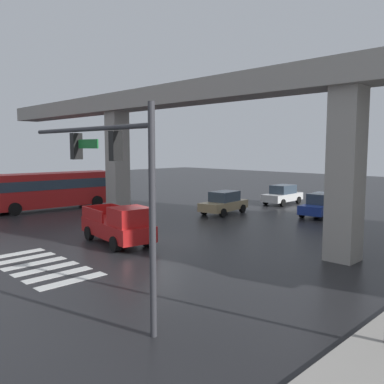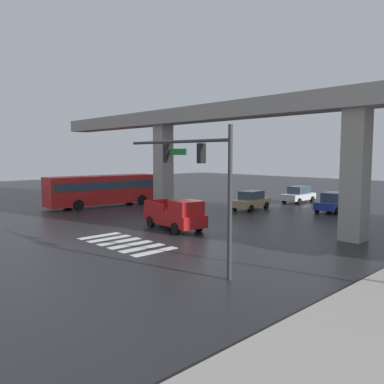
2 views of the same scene
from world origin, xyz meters
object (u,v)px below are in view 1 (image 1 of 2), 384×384
at_px(pickup_truck, 120,226).
at_px(traffic_signal_mast, 114,170).
at_px(sedan_blue, 321,205).
at_px(sedan_tan, 224,203).
at_px(sedan_white, 283,195).
at_px(city_bus, 47,189).

height_order(pickup_truck, traffic_signal_mast, traffic_signal_mast).
relative_size(pickup_truck, sedan_blue, 1.20).
xyz_separation_m(sedan_blue, traffic_signal_mast, (4.43, -20.99, 3.54)).
bearing_deg(sedan_blue, sedan_tan, -145.51).
height_order(pickup_truck, sedan_white, pickup_truck).
distance_m(pickup_truck, traffic_signal_mast, 10.03).
distance_m(sedan_blue, sedan_white, 6.83).
bearing_deg(sedan_white, sedan_tan, -91.56).
height_order(sedan_blue, traffic_signal_mast, traffic_signal_mast).
xyz_separation_m(pickup_truck, sedan_white, (-2.44, 19.28, -0.14)).
bearing_deg(traffic_signal_mast, city_bus, 159.23).
height_order(pickup_truck, city_bus, city_bus).
xyz_separation_m(pickup_truck, city_bus, (-14.16, 2.82, 0.73)).
xyz_separation_m(city_bus, sedan_blue, (17.43, 12.70, -0.87)).
xyz_separation_m(city_bus, sedan_white, (11.72, 16.45, -0.87)).
xyz_separation_m(sedan_blue, sedan_tan, (-5.92, -4.07, 0.00)).
distance_m(pickup_truck, sedan_white, 19.43).
relative_size(pickup_truck, sedan_white, 1.23).
height_order(city_bus, sedan_white, city_bus).
xyz_separation_m(pickup_truck, traffic_signal_mast, (7.70, -5.47, 3.40)).
bearing_deg(sedan_blue, traffic_signal_mast, -78.07).
relative_size(city_bus, sedan_tan, 2.45).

